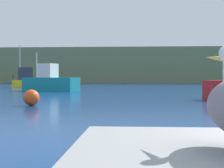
# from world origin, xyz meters

# --- Properties ---
(hillside_backdrop) EXTENTS (140.00, 10.23, 7.56)m
(hillside_backdrop) POSITION_xyz_m (0.00, 72.32, 3.78)
(hillside_backdrop) COLOR #6B7A51
(hillside_backdrop) RESTS_ON ground
(fishing_boat_yellow) EXTENTS (5.10, 3.35, 5.48)m
(fishing_boat_yellow) POSITION_xyz_m (-15.88, 40.68, 0.92)
(fishing_boat_yellow) COLOR yellow
(fishing_boat_yellow) RESTS_ON ground
(fishing_boat_teal) EXTENTS (5.92, 3.77, 3.85)m
(fishing_boat_teal) POSITION_xyz_m (-10.50, 29.98, 0.91)
(fishing_boat_teal) COLOR teal
(fishing_boat_teal) RESTS_ON ground
(mooring_buoy) EXTENTS (0.78, 0.78, 0.78)m
(mooring_buoy) POSITION_xyz_m (-7.19, 12.85, 0.39)
(mooring_buoy) COLOR #E54C19
(mooring_buoy) RESTS_ON ground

